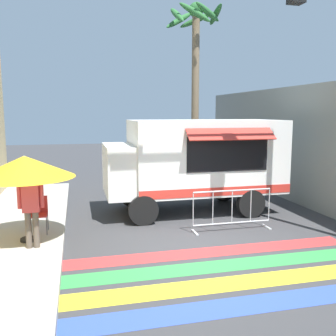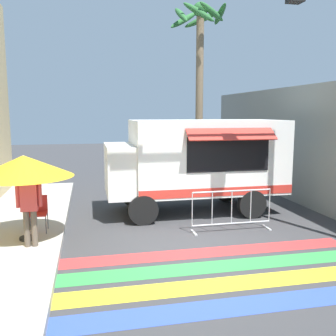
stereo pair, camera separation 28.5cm
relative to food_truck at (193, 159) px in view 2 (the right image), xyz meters
name	(u,v)px [view 2 (the right image)]	position (x,y,z in m)	size (l,w,h in m)	color
ground_plane	(206,251)	(-0.62, -3.26, -1.63)	(60.00, 60.00, 0.00)	#38383A
concrete_wall_right	(312,147)	(3.78, -0.26, 0.31)	(0.20, 16.00, 3.88)	gray
crosswalk_painted	(227,274)	(-0.62, -4.51, -1.62)	(6.40, 2.84, 0.01)	#334FB2
food_truck	(193,159)	(0.00, 0.00, 0.00)	(5.25, 2.74, 2.78)	white
traffic_signal_pole	(322,41)	(1.96, -3.20, 2.93)	(4.64, 0.29, 6.79)	#515456
patio_umbrella	(24,166)	(-4.48, -2.18, 0.21)	(2.15, 2.15, 1.91)	black
folding_chair	(38,210)	(-4.32, -1.57, -0.94)	(0.44, 0.44, 0.85)	#4C4C51
vendor_person	(29,203)	(-4.34, -2.65, -0.51)	(0.53, 0.22, 1.66)	brown
barricade_front	(232,211)	(0.44, -2.05, -1.10)	(2.11, 0.44, 1.06)	#B7BABF
palm_tree	(199,56)	(1.49, 4.47, 3.70)	(2.30, 2.32, 7.42)	#7A664C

